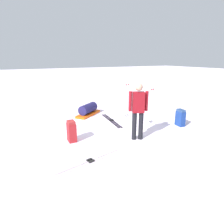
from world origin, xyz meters
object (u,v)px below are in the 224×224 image
object	(u,v)px
backpack_large_dark	(72,131)
ski_poles_planted_near	(127,99)
gear_sled	(88,110)
skier_standing	(138,109)
ski_pair_near	(90,161)
backpack_bright	(180,118)
ski_pair_far	(111,120)
ski_poles_planted_far	(152,104)

from	to	relation	value
backpack_large_dark	ski_poles_planted_near	xyz separation A→B (m)	(-2.76, -1.33, 0.45)
backpack_large_dark	ski_poles_planted_near	world-z (taller)	ski_poles_planted_near
gear_sled	backpack_large_dark	bearing A→B (deg)	58.56
skier_standing	backpack_large_dark	xyz separation A→B (m)	(1.79, -0.79, -0.65)
ski_pair_near	backpack_large_dark	distance (m)	1.40
skier_standing	backpack_large_dark	bearing A→B (deg)	-23.66
backpack_bright	ski_poles_planted_near	world-z (taller)	ski_poles_planted_near
ski_pair_far	backpack_bright	size ratio (longest dim) A/B	2.93
ski_pair_near	ski_poles_planted_far	bearing A→B (deg)	-152.90
ski_pair_near	ski_poles_planted_far	xyz separation A→B (m)	(-3.11, -1.59, 0.71)
backpack_large_dark	ski_poles_planted_far	distance (m)	3.18
skier_standing	backpack_bright	bearing A→B (deg)	-173.06
backpack_bright	gear_sled	distance (m)	3.76
skier_standing	ski_poles_planted_near	xyz separation A→B (m)	(-0.96, -2.11, -0.20)
backpack_bright	skier_standing	bearing A→B (deg)	6.94
skier_standing	gear_sled	bearing A→B (deg)	-83.05
ski_pair_far	backpack_large_dark	size ratio (longest dim) A/B	2.85
skier_standing	gear_sled	xyz separation A→B (m)	(0.38, -3.10, -0.73)
skier_standing	backpack_large_dark	distance (m)	2.06
ski_poles_planted_near	ski_poles_planted_far	distance (m)	1.17
backpack_large_dark	gear_sled	bearing A→B (deg)	-121.44
ski_poles_planted_far	ski_pair_near	bearing A→B (deg)	27.10
skier_standing	ski_poles_planted_near	distance (m)	2.33
skier_standing	ski_poles_planted_near	bearing A→B (deg)	-114.48
skier_standing	ski_pair_far	xyz separation A→B (m)	(-0.12, -1.92, -0.94)
ski_pair_far	backpack_bright	world-z (taller)	backpack_bright
ski_poles_planted_near	ski_pair_near	bearing A→B (deg)	44.68
skier_standing	backpack_bright	world-z (taller)	skier_standing
ski_pair_far	gear_sled	world-z (taller)	gear_sled
ski_pair_near	backpack_bright	xyz separation A→B (m)	(-3.83, -0.83, 0.29)
ski_pair_near	backpack_large_dark	world-z (taller)	backpack_large_dark
ski_poles_planted_near	ski_poles_planted_far	size ratio (longest dim) A/B	1.05
ski_poles_planted_far	gear_sled	size ratio (longest dim) A/B	0.97
ski_poles_planted_near	backpack_large_dark	bearing A→B (deg)	25.68
gear_sled	skier_standing	bearing A→B (deg)	96.95
ski_pair_near	backpack_large_dark	bearing A→B (deg)	-88.57
ski_pair_near	ski_poles_planted_far	world-z (taller)	ski_poles_planted_far
skier_standing	ski_pair_near	xyz separation A→B (m)	(1.76, 0.58, -0.94)
ski_pair_far	ski_poles_planted_far	xyz separation A→B (m)	(-1.22, 0.91, 0.71)
skier_standing	ski_poles_planted_near	size ratio (longest dim) A/B	1.24
gear_sled	backpack_bright	bearing A→B (deg)	130.63
skier_standing	ski_pair_near	size ratio (longest dim) A/B	0.96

